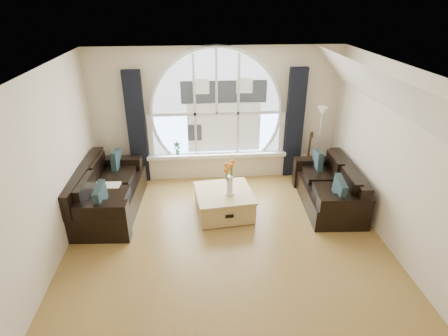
% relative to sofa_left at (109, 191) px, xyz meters
% --- Properties ---
extents(ground, '(5.00, 5.50, 0.01)m').
position_rel_sofa_left_xyz_m(ground, '(2.02, -1.45, -0.40)').
color(ground, brown).
rests_on(ground, ground).
extents(ceiling, '(5.00, 5.50, 0.01)m').
position_rel_sofa_left_xyz_m(ceiling, '(2.02, -1.45, 2.30)').
color(ceiling, silver).
rests_on(ceiling, ground).
extents(wall_back, '(5.00, 0.01, 2.70)m').
position_rel_sofa_left_xyz_m(wall_back, '(2.02, 1.30, 0.95)').
color(wall_back, beige).
rests_on(wall_back, ground).
extents(wall_left, '(0.01, 5.50, 2.70)m').
position_rel_sofa_left_xyz_m(wall_left, '(-0.48, -1.45, 0.95)').
color(wall_left, beige).
rests_on(wall_left, ground).
extents(wall_right, '(0.01, 5.50, 2.70)m').
position_rel_sofa_left_xyz_m(wall_right, '(4.52, -1.45, 0.95)').
color(wall_right, beige).
rests_on(wall_right, ground).
extents(attic_slope, '(0.92, 5.50, 0.72)m').
position_rel_sofa_left_xyz_m(attic_slope, '(4.22, -1.45, 1.95)').
color(attic_slope, silver).
rests_on(attic_slope, ground).
extents(arched_window, '(2.60, 0.06, 2.15)m').
position_rel_sofa_left_xyz_m(arched_window, '(2.02, 1.27, 1.23)').
color(arched_window, silver).
rests_on(arched_window, wall_back).
extents(window_sill, '(2.90, 0.22, 0.08)m').
position_rel_sofa_left_xyz_m(window_sill, '(2.02, 1.20, 0.11)').
color(window_sill, white).
rests_on(window_sill, wall_back).
extents(window_frame, '(2.76, 0.08, 2.15)m').
position_rel_sofa_left_xyz_m(window_frame, '(2.02, 1.24, 1.23)').
color(window_frame, white).
rests_on(window_frame, wall_back).
extents(neighbor_house, '(1.70, 0.02, 1.50)m').
position_rel_sofa_left_xyz_m(neighbor_house, '(2.17, 1.26, 1.10)').
color(neighbor_house, silver).
rests_on(neighbor_house, wall_back).
extents(curtain_left, '(0.35, 0.12, 2.30)m').
position_rel_sofa_left_xyz_m(curtain_left, '(0.42, 1.18, 0.75)').
color(curtain_left, black).
rests_on(curtain_left, ground).
extents(curtain_right, '(0.35, 0.12, 2.30)m').
position_rel_sofa_left_xyz_m(curtain_right, '(3.62, 1.18, 0.75)').
color(curtain_right, black).
rests_on(curtain_right, ground).
extents(sofa_left, '(1.09, 2.01, 0.87)m').
position_rel_sofa_left_xyz_m(sofa_left, '(0.00, 0.00, 0.00)').
color(sofa_left, black).
rests_on(sofa_left, ground).
extents(sofa_right, '(0.98, 1.80, 0.78)m').
position_rel_sofa_left_xyz_m(sofa_right, '(3.98, -0.12, 0.00)').
color(sofa_right, black).
rests_on(sofa_right, ground).
extents(coffee_chest, '(1.07, 1.07, 0.48)m').
position_rel_sofa_left_xyz_m(coffee_chest, '(2.04, -0.25, -0.16)').
color(coffee_chest, tan).
rests_on(coffee_chest, ground).
extents(throw_blanket, '(0.57, 0.57, 0.10)m').
position_rel_sofa_left_xyz_m(throw_blanket, '(-0.05, -0.22, 0.10)').
color(throw_blanket, silver).
rests_on(throw_blanket, sofa_left).
extents(vase_flowers, '(0.24, 0.24, 0.70)m').
position_rel_sofa_left_xyz_m(vase_flowers, '(2.13, -0.33, 0.43)').
color(vase_flowers, white).
rests_on(vase_flowers, coffee_chest).
extents(floor_lamp, '(0.24, 0.24, 1.60)m').
position_rel_sofa_left_xyz_m(floor_lamp, '(4.06, 0.87, 0.40)').
color(floor_lamp, '#B2B2B2').
rests_on(floor_lamp, ground).
extents(guitar, '(0.43, 0.37, 1.06)m').
position_rel_sofa_left_xyz_m(guitar, '(3.92, 1.05, 0.13)').
color(guitar, brown).
rests_on(guitar, ground).
extents(potted_plant, '(0.17, 0.13, 0.28)m').
position_rel_sofa_left_xyz_m(potted_plant, '(1.19, 1.20, 0.29)').
color(potted_plant, '#1E6023').
rests_on(potted_plant, window_sill).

